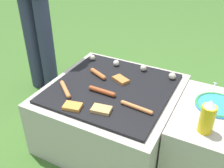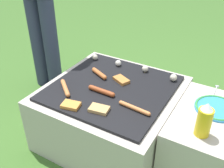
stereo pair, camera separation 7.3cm
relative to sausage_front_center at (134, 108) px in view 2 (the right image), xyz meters
name	(u,v)px [view 2 (the right image)]	position (x,y,z in m)	size (l,w,h in m)	color
ground_plane	(112,135)	(-0.23, 0.14, -0.42)	(14.00, 14.00, 0.00)	#3D6628
grill	(112,112)	(-0.23, 0.14, -0.22)	(0.81, 0.81, 0.41)	#B2AA9E
side_ledge	(206,144)	(0.39, 0.17, -0.22)	(0.41, 0.58, 0.41)	#B2AA9E
sausage_mid_left	(99,73)	(-0.37, 0.22, 0.00)	(0.15, 0.09, 0.03)	#B7602D
sausage_front_center	(134,108)	(0.00, 0.00, 0.00)	(0.20, 0.04, 0.02)	#C6753D
sausage_back_left	(65,88)	(-0.46, -0.03, 0.00)	(0.16, 0.14, 0.03)	#C6753D
sausage_back_right	(101,91)	(-0.25, 0.05, 0.00)	(0.19, 0.03, 0.03)	#93421E
bread_slice_left	(71,105)	(-0.32, -0.15, 0.00)	(0.11, 0.09, 0.02)	#D18438
bread_slice_center	(121,80)	(-0.21, 0.23, 0.00)	(0.13, 0.10, 0.02)	#B27033
bread_slice_right	(99,109)	(-0.17, -0.10, 0.00)	(0.12, 0.09, 0.02)	tan
mushroom_row	(134,67)	(-0.20, 0.41, 0.01)	(0.66, 0.06, 0.05)	beige
plate_colorful	(217,108)	(0.39, 0.24, 0.00)	(0.24, 0.24, 0.02)	#338CCC
condiment_bottle	(204,120)	(0.37, -0.01, 0.08)	(0.07, 0.07, 0.19)	gold
fork_utensil	(214,94)	(0.35, 0.38, -0.01)	(0.02, 0.22, 0.01)	silver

